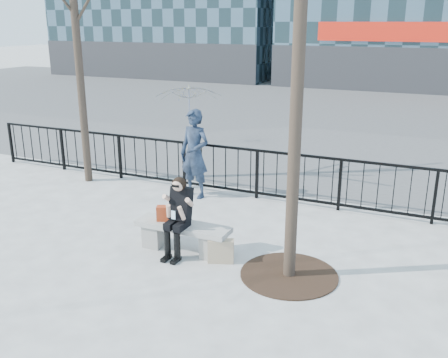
% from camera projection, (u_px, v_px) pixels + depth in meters
% --- Properties ---
extents(ground, '(120.00, 120.00, 0.00)m').
position_uv_depth(ground, '(183.00, 251.00, 8.49)').
color(ground, gray).
rests_on(ground, ground).
extents(street_surface, '(60.00, 23.00, 0.01)m').
position_uv_depth(street_surface, '(350.00, 112.00, 21.53)').
color(street_surface, '#474747').
rests_on(street_surface, ground).
extents(railing, '(14.00, 0.06, 1.10)m').
position_uv_depth(railing, '(248.00, 173.00, 10.93)').
color(railing, black).
rests_on(railing, ground).
extents(tree_grate, '(1.50, 1.50, 0.02)m').
position_uv_depth(tree_grate, '(289.00, 275.00, 7.66)').
color(tree_grate, black).
rests_on(tree_grate, ground).
extents(bench_main, '(1.65, 0.46, 0.49)m').
position_uv_depth(bench_main, '(183.00, 234.00, 8.40)').
color(bench_main, gray).
rests_on(bench_main, ground).
extents(seated_woman, '(0.50, 0.64, 1.34)m').
position_uv_depth(seated_woman, '(178.00, 217.00, 8.15)').
color(seated_woman, black).
rests_on(seated_woman, ground).
extents(handbag, '(0.34, 0.26, 0.26)m').
position_uv_depth(handbag, '(166.00, 213.00, 8.45)').
color(handbag, '#AA3515').
rests_on(handbag, bench_main).
extents(shopping_bag, '(0.44, 0.29, 0.39)m').
position_uv_depth(shopping_bag, '(221.00, 251.00, 8.02)').
color(shopping_bag, '#D1B293').
rests_on(shopping_bag, ground).
extents(standing_man, '(0.77, 0.57, 1.95)m').
position_uv_depth(standing_man, '(195.00, 154.00, 10.84)').
color(standing_man, black).
rests_on(standing_man, ground).
extents(vendor_umbrella, '(2.52, 2.55, 1.85)m').
position_uv_depth(vendor_umbrella, '(189.00, 114.00, 15.71)').
color(vendor_umbrella, gold).
rests_on(vendor_umbrella, ground).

